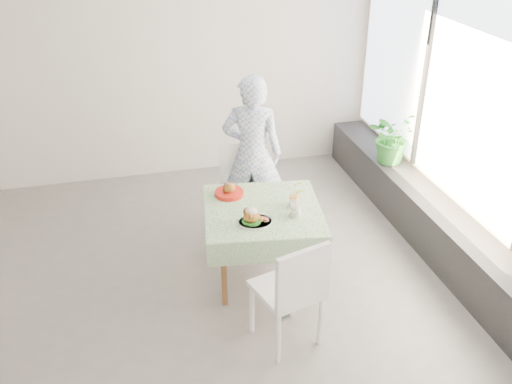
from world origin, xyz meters
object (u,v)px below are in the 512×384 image
object	(u,v)px
chair_far	(244,207)
potted_plant	(392,136)
chair_near	(287,310)
diner	(252,154)
juice_cup_orange	(294,200)
main_dish	(253,218)
cafe_table	(263,235)

from	to	relation	value
chair_far	potted_plant	world-z (taller)	potted_plant
chair_near	diner	bearing A→B (deg)	84.87
chair_far	juice_cup_orange	xyz separation A→B (m)	(0.27, -0.85, 0.51)
chair_near	potted_plant	bearing A→B (deg)	47.34
juice_cup_orange	chair_near	bearing A→B (deg)	-110.04
chair_far	chair_near	xyz separation A→B (m)	(-0.04, -1.71, 0.02)
chair_far	juice_cup_orange	bearing A→B (deg)	-72.09
diner	juice_cup_orange	size ratio (longest dim) A/B	6.26
chair_far	main_dish	world-z (taller)	chair_far
diner	juice_cup_orange	distance (m)	0.98
chair_far	chair_near	distance (m)	1.72
potted_plant	chair_far	bearing A→B (deg)	-171.05
chair_near	diner	world-z (taller)	diner
diner	main_dish	size ratio (longest dim) A/B	5.67
cafe_table	chair_near	bearing A→B (deg)	-91.82
cafe_table	juice_cup_orange	world-z (taller)	juice_cup_orange
cafe_table	chair_far	xyz separation A→B (m)	(0.02, 0.83, -0.17)
juice_cup_orange	diner	bearing A→B (deg)	99.00
cafe_table	chair_far	size ratio (longest dim) A/B	1.25
main_dish	juice_cup_orange	distance (m)	0.48
diner	potted_plant	bearing A→B (deg)	-154.06
chair_near	main_dish	bearing A→B (deg)	99.74
chair_near	juice_cup_orange	xyz separation A→B (m)	(0.32, 0.87, 0.50)
chair_far	diner	xyz separation A→B (m)	(0.12, 0.12, 0.56)
diner	juice_cup_orange	bearing A→B (deg)	119.26
chair_far	main_dish	bearing A→B (deg)	-98.60
diner	potted_plant	world-z (taller)	diner
main_dish	juice_cup_orange	bearing A→B (deg)	24.90
chair_far	diner	world-z (taller)	diner
diner	chair_far	bearing A→B (deg)	64.16
chair_near	main_dish	size ratio (longest dim) A/B	3.30
cafe_table	chair_near	xyz separation A→B (m)	(-0.03, -0.89, -0.15)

